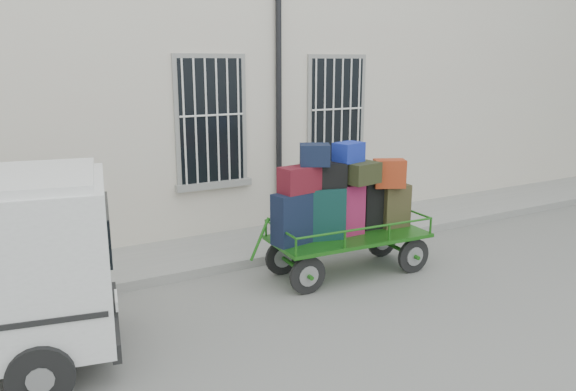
# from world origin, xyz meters

# --- Properties ---
(ground) EXTENTS (80.00, 80.00, 0.00)m
(ground) POSITION_xyz_m (0.00, 0.00, 0.00)
(ground) COLOR slate
(ground) RESTS_ON ground
(building) EXTENTS (24.00, 5.15, 6.00)m
(building) POSITION_xyz_m (0.00, 5.50, 3.00)
(building) COLOR beige
(building) RESTS_ON ground
(sidewalk) EXTENTS (24.00, 1.70, 0.15)m
(sidewalk) POSITION_xyz_m (0.00, 2.20, 0.07)
(sidewalk) COLOR gray
(sidewalk) RESTS_ON ground
(luggage_cart) EXTENTS (2.94, 1.26, 2.11)m
(luggage_cart) POSITION_xyz_m (0.73, 0.41, 1.09)
(luggage_cart) COLOR black
(luggage_cart) RESTS_ON ground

